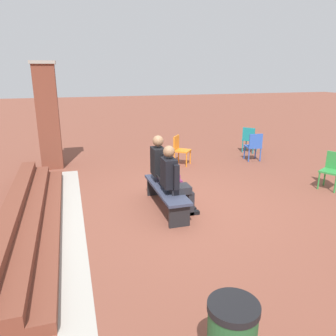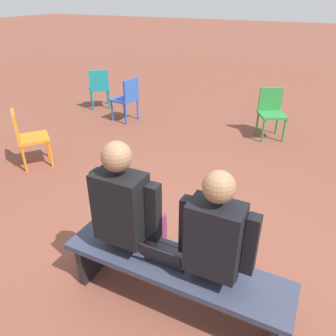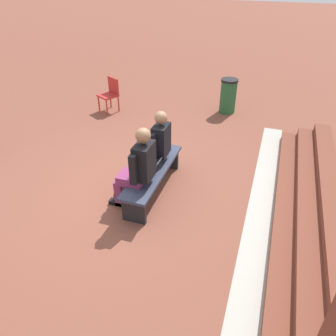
{
  "view_description": "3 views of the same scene",
  "coord_description": "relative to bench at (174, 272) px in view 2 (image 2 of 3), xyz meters",
  "views": [
    {
      "loc": [
        -5.76,
        2.04,
        2.61
      ],
      "look_at": [
        0.18,
        0.25,
        0.77
      ],
      "focal_mm": 35.0,
      "sensor_mm": 36.0,
      "label": 1
    },
    {
      "loc": [
        -0.83,
        2.04,
        2.28
      ],
      "look_at": [
        0.23,
        -0.1,
        0.99
      ],
      "focal_mm": 35.0,
      "sensor_mm": 36.0,
      "label": 2
    },
    {
      "loc": [
        4.13,
        2.04,
        3.38
      ],
      "look_at": [
        0.46,
        0.79,
        0.88
      ],
      "focal_mm": 35.0,
      "sensor_mm": 36.0,
      "label": 3
    }
  ],
  "objects": [
    {
      "name": "plastic_chair_mid_courtyard",
      "position": [
        3.68,
        -3.95,
        0.13
      ],
      "size": [
        0.59,
        0.59,
        0.84
      ],
      "color": "teal",
      "rests_on": "ground"
    },
    {
      "name": "laptop",
      "position": [
        0.06,
        0.01,
        0.15
      ],
      "size": [
        0.32,
        0.29,
        0.21
      ],
      "color": "black",
      "rests_on": "bench"
    },
    {
      "name": "ground_plane",
      "position": [
        0.05,
        -0.35,
        -0.35
      ],
      "size": [
        60.0,
        60.0,
        0.0
      ],
      "primitive_type": "plane",
      "color": "brown"
    },
    {
      "name": "person_student",
      "position": [
        -0.31,
        -0.07,
        0.36
      ],
      "size": [
        0.54,
        0.68,
        1.34
      ],
      "color": "#232328",
      "rests_on": "ground"
    },
    {
      "name": "person_adult",
      "position": [
        0.43,
        -0.07,
        0.38
      ],
      "size": [
        0.57,
        0.72,
        1.39
      ],
      "color": "#7F2D5B",
      "rests_on": "ground"
    },
    {
      "name": "plastic_chair_by_pillar",
      "position": [
        0.04,
        -3.97,
        0.13
      ],
      "size": [
        0.57,
        0.57,
        0.84
      ],
      "color": "#2D893D",
      "rests_on": "ground"
    },
    {
      "name": "bench",
      "position": [
        0.0,
        0.0,
        0.0
      ],
      "size": [
        1.8,
        0.44,
        0.45
      ],
      "color": "#33384C",
      "rests_on": "ground"
    },
    {
      "name": "plastic_chair_near_bench_right",
      "position": [
        2.69,
        -3.53,
        0.13
      ],
      "size": [
        0.48,
        0.48,
        0.84
      ],
      "color": "#2D56B7",
      "rests_on": "ground"
    },
    {
      "name": "plastic_chair_far_right",
      "position": [
        2.94,
        -1.28,
        0.13
      ],
      "size": [
        0.59,
        0.59,
        0.84
      ],
      "color": "orange",
      "rests_on": "ground"
    }
  ]
}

